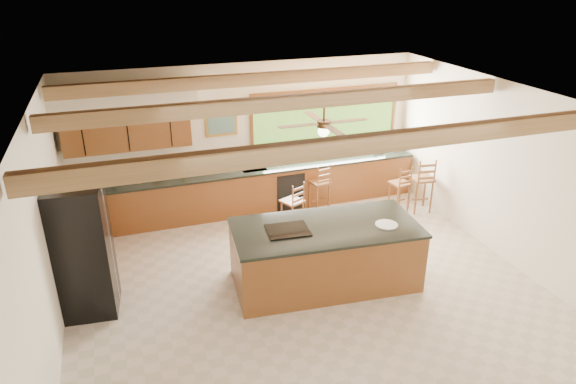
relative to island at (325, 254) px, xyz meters
name	(u,v)px	position (x,y,z in m)	size (l,w,h in m)	color
ground	(303,283)	(-0.34, 0.08, -0.51)	(7.20, 7.20, 0.00)	beige
room_shell	(280,142)	(-0.51, 0.73, 1.71)	(7.27, 6.54, 3.02)	white
counter_run	(219,202)	(-1.16, 2.60, -0.04)	(7.12, 3.10, 1.22)	brown
island	(325,254)	(0.00, 0.00, 0.00)	(3.01, 1.62, 1.03)	brown
refrigerator	(82,250)	(-3.56, 0.48, 0.49)	(0.85, 0.83, 2.00)	black
bar_stool_a	(320,183)	(0.93, 2.47, 0.11)	(0.44, 0.44, 1.04)	brown
bar_stool_b	(293,203)	(0.10, 1.80, 0.09)	(0.48, 0.49, 1.02)	brown
bar_stool_c	(401,185)	(2.51, 1.93, 0.08)	(0.40, 0.40, 1.00)	brown
bar_stool_d	(424,180)	(2.92, 1.76, 0.19)	(0.48, 0.48, 1.18)	brown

